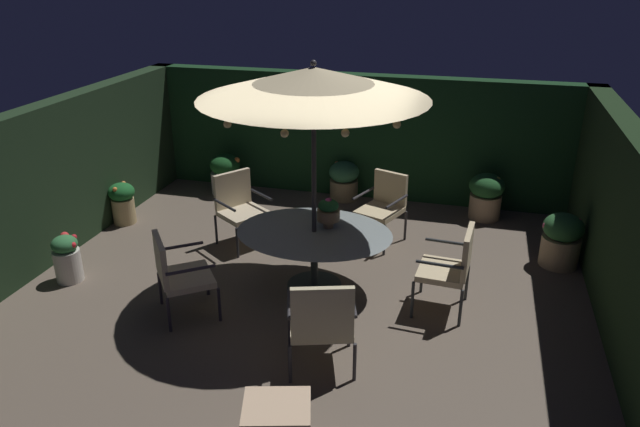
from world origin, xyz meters
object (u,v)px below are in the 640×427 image
object	(u,v)px
patio_chair_north	(384,203)
potted_plant_back_left	(344,180)
ottoman_footrest	(277,410)
potted_plant_front_corner	(67,258)
patio_chair_northeast	(239,204)
potted_plant_left_far	(123,201)
patio_chair_southeast	(322,321)
centerpiece_planter	(328,211)
potted_plant_back_center	(226,173)
patio_dining_table	(314,241)
potted_plant_back_right	(562,239)
patio_chair_south	(452,264)
potted_plant_right_near	(486,195)
patio_chair_east	(177,271)
patio_umbrella	(314,83)

from	to	relation	value
patio_chair_north	potted_plant_back_left	bearing A→B (deg)	121.92
ottoman_footrest	potted_plant_front_corner	xyz separation A→B (m)	(-3.41, 1.97, -0.04)
patio_chair_northeast	potted_plant_left_far	size ratio (longest dim) A/B	1.59
patio_chair_north	patio_chair_southeast	distance (m)	3.09
centerpiece_planter	potted_plant_back_center	bearing A→B (deg)	133.90
patio_chair_southeast	potted_plant_left_far	world-z (taller)	patio_chair_southeast
patio_dining_table	potted_plant_back_right	xyz separation A→B (m)	(2.96, 1.37, -0.25)
patio_chair_southeast	potted_plant_front_corner	world-z (taller)	patio_chair_southeast
patio_chair_north	potted_plant_front_corner	xyz separation A→B (m)	(-3.60, -2.17, -0.25)
potted_plant_back_right	potted_plant_front_corner	xyz separation A→B (m)	(-5.97, -2.01, -0.06)
patio_chair_south	patio_chair_southeast	bearing A→B (deg)	-128.08
patio_chair_southeast	potted_plant_back_left	bearing A→B (deg)	100.06
patio_chair_south	potted_plant_back_center	size ratio (longest dim) A/B	1.48
patio_chair_north	potted_plant_right_near	xyz separation A→B (m)	(1.41, 1.20, -0.19)
patio_chair_north	potted_plant_right_near	distance (m)	1.86
ottoman_footrest	potted_plant_back_left	bearing A→B (deg)	97.17
patio_dining_table	potted_plant_back_left	xyz separation A→B (m)	(-0.30, 2.96, -0.28)
patio_chair_east	patio_chair_southeast	distance (m)	1.89
ottoman_footrest	patio_chair_northeast	bearing A→B (deg)	116.16
patio_chair_north	patio_chair_east	size ratio (longest dim) A/B	1.01
ottoman_footrest	potted_plant_right_near	world-z (taller)	potted_plant_right_near
patio_chair_east	potted_plant_back_right	world-z (taller)	patio_chair_east
potted_plant_back_center	potted_plant_right_near	distance (m)	4.31
patio_dining_table	patio_umbrella	bearing A→B (deg)	-179.31
patio_chair_east	ottoman_footrest	xyz separation A→B (m)	(1.70, -1.61, -0.19)
patio_chair_east	potted_plant_back_center	world-z (taller)	patio_chair_east
potted_plant_back_center	potted_plant_front_corner	distance (m)	3.41
patio_dining_table	patio_chair_north	xyz separation A→B (m)	(0.59, 1.53, -0.05)
patio_chair_east	potted_plant_back_left	bearing A→B (deg)	75.77
patio_chair_south	potted_plant_right_near	xyz separation A→B (m)	(0.36, 2.85, -0.21)
patio_chair_east	potted_plant_right_near	distance (m)	4.98
patio_dining_table	centerpiece_planter	world-z (taller)	centerpiece_planter
patio_chair_east	potted_plant_right_near	size ratio (longest dim) A/B	1.35
potted_plant_front_corner	centerpiece_planter	bearing A→B (deg)	14.22
patio_umbrella	potted_plant_front_corner	distance (m)	3.77
potted_plant_left_far	potted_plant_right_near	distance (m)	5.55
patio_chair_south	potted_plant_left_far	distance (m)	5.11
patio_chair_north	patio_chair_south	xyz separation A→B (m)	(1.04, -1.65, 0.03)
potted_plant_back_center	potted_plant_left_far	xyz separation A→B (m)	(-1.01, -1.58, -0.00)
potted_plant_back_center	potted_plant_front_corner	xyz separation A→B (m)	(-0.70, -3.34, -0.03)
ottoman_footrest	patio_chair_east	bearing A→B (deg)	136.55
patio_chair_northeast	potted_plant_back_center	distance (m)	2.02
potted_plant_back_center	patio_chair_southeast	bearing A→B (deg)	-56.57
ottoman_footrest	potted_plant_back_left	world-z (taller)	potted_plant_back_left
centerpiece_planter	potted_plant_back_right	distance (m)	3.13
potted_plant_back_right	potted_plant_left_far	size ratio (longest dim) A/B	1.13
patio_chair_east	patio_chair_northeast	bearing A→B (deg)	91.24
patio_chair_northeast	potted_plant_back_left	xyz separation A→B (m)	(1.04, 2.01, -0.24)
potted_plant_back_right	potted_plant_front_corner	size ratio (longest dim) A/B	1.18
centerpiece_planter	patio_chair_south	world-z (taller)	centerpiece_planter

